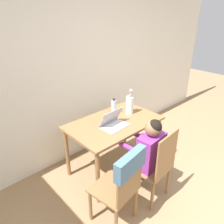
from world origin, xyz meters
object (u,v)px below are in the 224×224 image
object	(u,v)px
chair_occupied	(155,166)
flower_vase	(130,104)
chair_spare	(124,179)
person_seated	(148,149)
water_bottle	(114,106)
laptop	(113,122)

from	to	relation	value
chair_occupied	flower_vase	size ratio (longest dim) A/B	2.55
chair_spare	person_seated	size ratio (longest dim) A/B	0.91
chair_spare	flower_vase	xyz separation A→B (m)	(0.87, 0.74, 0.26)
chair_spare	water_bottle	xyz separation A→B (m)	(0.72, 0.90, 0.23)
chair_occupied	flower_vase	xyz separation A→B (m)	(0.34, 0.73, 0.41)
person_seated	laptop	size ratio (longest dim) A/B	2.94
chair_occupied	flower_vase	world-z (taller)	flower_vase
person_seated	water_bottle	bearing A→B (deg)	-109.12
chair_spare	laptop	size ratio (longest dim) A/B	2.66
chair_occupied	chair_spare	world-z (taller)	chair_spare
flower_vase	chair_occupied	bearing A→B (deg)	-114.93
water_bottle	flower_vase	bearing A→B (deg)	-46.09
laptop	chair_spare	bearing A→B (deg)	-129.88
laptop	flower_vase	bearing A→B (deg)	10.78
person_seated	laptop	bearing A→B (deg)	-88.29
chair_occupied	water_bottle	distance (m)	0.98
chair_spare	person_seated	distance (m)	0.53
flower_vase	water_bottle	distance (m)	0.22
flower_vase	water_bottle	size ratio (longest dim) A/B	1.72
person_seated	flower_vase	bearing A→B (deg)	-124.12
person_seated	flower_vase	size ratio (longest dim) A/B	2.84
person_seated	flower_vase	xyz separation A→B (m)	(0.35, 0.61, 0.24)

